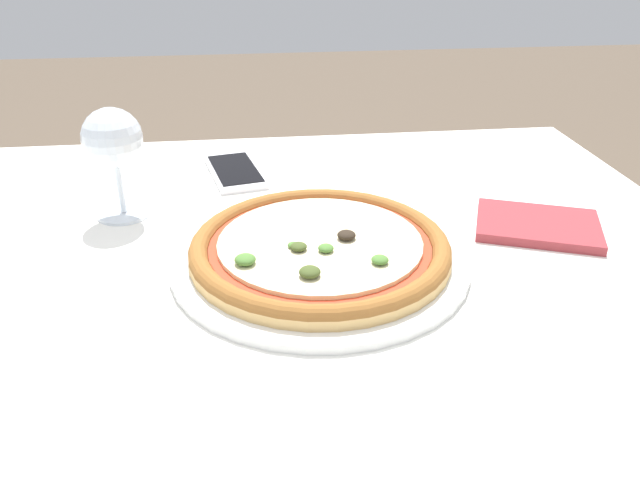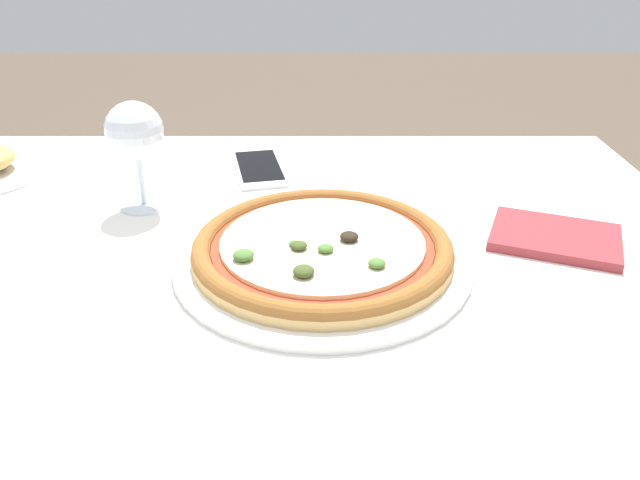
% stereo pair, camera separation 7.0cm
% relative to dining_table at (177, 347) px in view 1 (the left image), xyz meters
% --- Properties ---
extents(dining_table, '(1.33, 0.95, 0.74)m').
position_rel_dining_table_xyz_m(dining_table, '(0.00, 0.00, 0.00)').
color(dining_table, '#997047').
rests_on(dining_table, ground_plane).
extents(pizza_plate, '(0.34, 0.34, 0.04)m').
position_rel_dining_table_xyz_m(pizza_plate, '(0.17, 0.02, 0.11)').
color(pizza_plate, white).
rests_on(pizza_plate, dining_table).
extents(wine_glass_far_left, '(0.08, 0.08, 0.14)m').
position_rel_dining_table_xyz_m(wine_glass_far_left, '(-0.07, 0.18, 0.19)').
color(wine_glass_far_left, silver).
rests_on(wine_glass_far_left, dining_table).
extents(cell_phone, '(0.10, 0.16, 0.01)m').
position_rel_dining_table_xyz_m(cell_phone, '(0.07, 0.30, 0.09)').
color(cell_phone, white).
rests_on(cell_phone, dining_table).
extents(napkin_folded, '(0.18, 0.16, 0.01)m').
position_rel_dining_table_xyz_m(napkin_folded, '(0.45, 0.07, 0.09)').
color(napkin_folded, '#933338').
rests_on(napkin_folded, dining_table).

